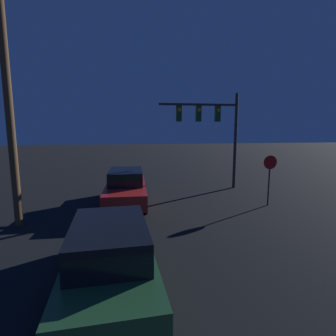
{
  "coord_description": "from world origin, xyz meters",
  "views": [
    {
      "loc": [
        -1.54,
        1.09,
        3.62
      ],
      "look_at": [
        0.0,
        11.34,
        2.03
      ],
      "focal_mm": 28.0,
      "sensor_mm": 36.0,
      "label": 1
    }
  ],
  "objects_px": {
    "traffic_signal_mast": "(213,124)",
    "utility_pole": "(8,96)",
    "car_near": "(110,256)",
    "stop_sign": "(270,171)",
    "car_far": "(126,187)"
  },
  "relations": [
    {
      "from": "traffic_signal_mast",
      "to": "utility_pole",
      "type": "height_order",
      "value": "utility_pole"
    },
    {
      "from": "car_near",
      "to": "utility_pole",
      "type": "distance_m",
      "value": 7.05
    },
    {
      "from": "utility_pole",
      "to": "stop_sign",
      "type": "bearing_deg",
      "value": 5.34
    },
    {
      "from": "car_near",
      "to": "utility_pole",
      "type": "height_order",
      "value": "utility_pole"
    },
    {
      "from": "traffic_signal_mast",
      "to": "utility_pole",
      "type": "relative_size",
      "value": 0.61
    },
    {
      "from": "car_near",
      "to": "car_far",
      "type": "xyz_separation_m",
      "value": [
        0.28,
        6.76,
        0.0
      ]
    },
    {
      "from": "stop_sign",
      "to": "car_far",
      "type": "bearing_deg",
      "value": 169.85
    },
    {
      "from": "car_far",
      "to": "stop_sign",
      "type": "height_order",
      "value": "stop_sign"
    },
    {
      "from": "car_near",
      "to": "car_far",
      "type": "height_order",
      "value": "same"
    },
    {
      "from": "traffic_signal_mast",
      "to": "stop_sign",
      "type": "relative_size",
      "value": 2.37
    },
    {
      "from": "stop_sign",
      "to": "utility_pole",
      "type": "distance_m",
      "value": 11.05
    },
    {
      "from": "car_far",
      "to": "utility_pole",
      "type": "height_order",
      "value": "utility_pole"
    },
    {
      "from": "car_near",
      "to": "traffic_signal_mast",
      "type": "bearing_deg",
      "value": 57.01
    },
    {
      "from": "traffic_signal_mast",
      "to": "stop_sign",
      "type": "xyz_separation_m",
      "value": [
        1.52,
        -3.79,
        -2.23
      ]
    },
    {
      "from": "stop_sign",
      "to": "utility_pole",
      "type": "xyz_separation_m",
      "value": [
        -10.56,
        -0.99,
        3.1
      ]
    }
  ]
}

